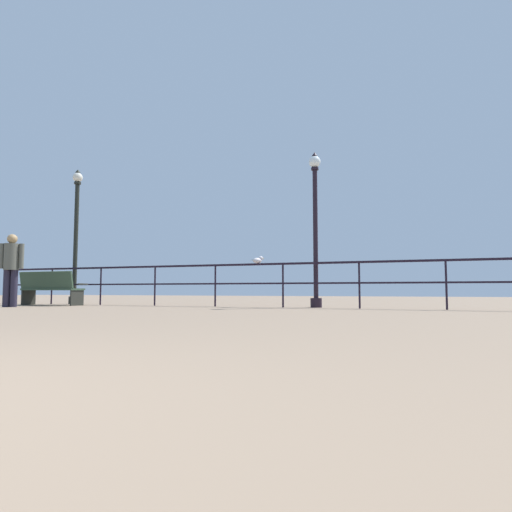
{
  "coord_description": "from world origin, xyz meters",
  "views": [
    {
      "loc": [
        2.29,
        -0.29,
        0.4
      ],
      "look_at": [
        -1.37,
        9.24,
        1.19
      ],
      "focal_mm": 31.27,
      "sensor_mm": 36.0,
      "label": 1
    }
  ],
  "objects_px": {
    "bench_far_left": "(50,287)",
    "seagull_on_rail": "(258,260)",
    "lamppost_left": "(76,233)",
    "lamppost_center": "(315,223)",
    "person_by_bench": "(11,265)"
  },
  "relations": [
    {
      "from": "bench_far_left",
      "to": "seagull_on_rail",
      "type": "distance_m",
      "value": 5.73
    },
    {
      "from": "lamppost_left",
      "to": "lamppost_center",
      "type": "xyz_separation_m",
      "value": [
        7.21,
        0.0,
        -0.08
      ]
    },
    {
      "from": "bench_far_left",
      "to": "lamppost_center",
      "type": "bearing_deg",
      "value": 9.08
    },
    {
      "from": "bench_far_left",
      "to": "person_by_bench",
      "type": "bearing_deg",
      "value": -88.58
    },
    {
      "from": "lamppost_center",
      "to": "person_by_bench",
      "type": "xyz_separation_m",
      "value": [
        -6.97,
        -2.35,
        -0.98
      ]
    },
    {
      "from": "lamppost_left",
      "to": "person_by_bench",
      "type": "distance_m",
      "value": 2.59
    },
    {
      "from": "lamppost_left",
      "to": "lamppost_center",
      "type": "distance_m",
      "value": 7.21
    },
    {
      "from": "seagull_on_rail",
      "to": "person_by_bench",
      "type": "bearing_deg",
      "value": -159.24
    },
    {
      "from": "bench_far_left",
      "to": "seagull_on_rail",
      "type": "bearing_deg",
      "value": 8.96
    },
    {
      "from": "bench_far_left",
      "to": "person_by_bench",
      "type": "height_order",
      "value": "person_by_bench"
    },
    {
      "from": "bench_far_left",
      "to": "lamppost_left",
      "type": "bearing_deg",
      "value": 100.92
    },
    {
      "from": "lamppost_center",
      "to": "seagull_on_rail",
      "type": "height_order",
      "value": "lamppost_center"
    },
    {
      "from": "lamppost_center",
      "to": "seagull_on_rail",
      "type": "bearing_deg",
      "value": -170.45
    },
    {
      "from": "lamppost_center",
      "to": "lamppost_left",
      "type": "bearing_deg",
      "value": 180.0
    },
    {
      "from": "person_by_bench",
      "to": "lamppost_left",
      "type": "bearing_deg",
      "value": 95.98
    }
  ]
}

